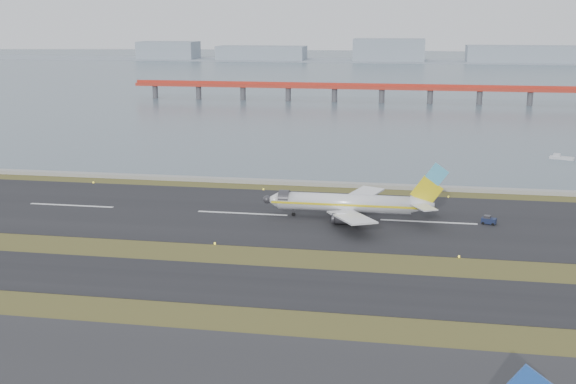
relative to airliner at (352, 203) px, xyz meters
name	(u,v)px	position (x,y,z in m)	size (l,w,h in m)	color
ground	(204,257)	(-23.84, -29.81, -3.46)	(1000.00, 1000.00, 0.00)	#354317
taxiway_strip	(183,280)	(-23.84, -41.81, -3.41)	(1000.00, 18.00, 0.10)	black
runway_strip	(242,214)	(-23.84, 0.19, -3.41)	(1000.00, 45.00, 0.10)	black
seawall	(269,182)	(-23.84, 30.19, -2.96)	(1000.00, 2.50, 1.00)	#979691
bay_water	(369,72)	(-23.84, 430.19, -3.46)	(1400.00, 800.00, 1.30)	#4C5F6C
red_pier	(382,88)	(-3.84, 220.19, 3.82)	(260.00, 5.00, 10.20)	#B22D1E
far_shoreline	(393,55)	(-10.21, 590.19, 2.61)	(1400.00, 80.00, 60.50)	#8B97A4
airliner	(352,203)	(0.00, 0.00, 0.00)	(38.52, 32.89, 12.80)	white
pushback_tug	(489,220)	(28.36, 0.72, -2.55)	(3.27, 2.41, 1.87)	#151D3A
workboat_near	(561,158)	(56.79, 77.67, -2.92)	(7.38, 4.46, 1.71)	silver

